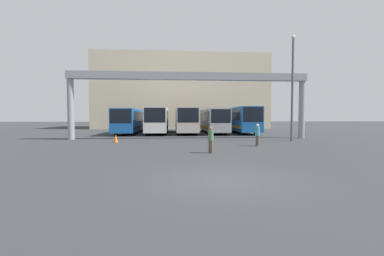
% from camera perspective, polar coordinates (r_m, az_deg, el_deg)
% --- Properties ---
extents(ground_plane, '(200.00, 200.00, 0.00)m').
position_cam_1_polar(ground_plane, '(9.07, 6.71, -11.41)').
color(ground_plane, '#2D3033').
extents(building_backdrop, '(31.58, 12.00, 13.45)m').
position_cam_1_polar(building_backdrop, '(50.79, -2.39, 7.71)').
color(building_backdrop, beige).
rests_on(building_backdrop, ground).
extents(overhead_gantry, '(23.16, 0.80, 6.43)m').
position_cam_1_polar(overhead_gantry, '(25.22, -0.42, 9.68)').
color(overhead_gantry, gray).
rests_on(overhead_gantry, ground).
extents(bus_slot_0, '(2.53, 12.39, 3.09)m').
position_cam_1_polar(bus_slot_0, '(34.77, -13.58, 1.84)').
color(bus_slot_0, '#1959A5').
rests_on(bus_slot_0, ground).
extents(bus_slot_1, '(2.57, 11.97, 3.25)m').
position_cam_1_polar(bus_slot_1, '(34.16, -7.59, 2.03)').
color(bus_slot_1, silver).
rests_on(bus_slot_1, ground).
extents(bus_slot_2, '(2.58, 11.51, 3.23)m').
position_cam_1_polar(bus_slot_2, '(33.92, -1.44, 2.03)').
color(bus_slot_2, beige).
rests_on(bus_slot_2, ground).
extents(bus_slot_3, '(2.43, 10.99, 3.10)m').
position_cam_1_polar(bus_slot_3, '(34.04, 4.73, 1.90)').
color(bus_slot_3, '#999EA5').
rests_on(bus_slot_3, ground).
extents(bus_slot_4, '(2.55, 11.32, 3.35)m').
position_cam_1_polar(bus_slot_4, '(34.96, 10.61, 2.11)').
color(bus_slot_4, '#1959A5').
rests_on(bus_slot_4, ground).
extents(pedestrian_near_right, '(0.34, 0.34, 1.64)m').
position_cam_1_polar(pedestrian_near_right, '(19.50, 14.33, -1.38)').
color(pedestrian_near_right, brown).
rests_on(pedestrian_near_right, ground).
extents(pedestrian_mid_left, '(0.33, 0.33, 1.58)m').
position_cam_1_polar(pedestrian_mid_left, '(15.35, 4.20, -2.48)').
color(pedestrian_mid_left, brown).
rests_on(pedestrian_mid_left, ground).
extents(traffic_cone, '(0.36, 0.36, 0.68)m').
position_cam_1_polar(traffic_cone, '(22.64, -16.58, -2.21)').
color(traffic_cone, orange).
rests_on(traffic_cone, ground).
extents(lamp_post, '(0.36, 0.36, 9.27)m').
position_cam_1_polar(lamp_post, '(24.49, 21.42, 9.00)').
color(lamp_post, '#595B60').
rests_on(lamp_post, ground).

